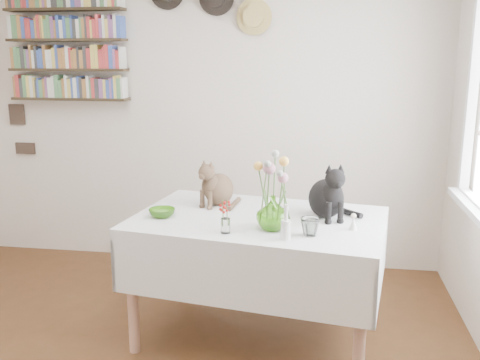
% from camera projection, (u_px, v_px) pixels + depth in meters
% --- Properties ---
extents(room, '(4.08, 4.58, 2.58)m').
position_uv_depth(room, '(85.00, 176.00, 2.30)').
color(room, brown).
rests_on(room, ground).
extents(dining_table, '(1.62, 1.18, 0.80)m').
position_uv_depth(dining_table, '(258.00, 248.00, 3.29)').
color(dining_table, white).
rests_on(dining_table, room).
extents(tabby_cat, '(0.32, 0.34, 0.32)m').
position_uv_depth(tabby_cat, '(219.00, 181.00, 3.50)').
color(tabby_cat, brown).
rests_on(tabby_cat, dining_table).
extents(black_cat, '(0.33, 0.36, 0.35)m').
position_uv_depth(black_cat, '(327.00, 188.00, 3.23)').
color(black_cat, black).
rests_on(black_cat, dining_table).
extents(flower_vase, '(0.24, 0.24, 0.20)m').
position_uv_depth(flower_vase, '(273.00, 213.00, 3.00)').
color(flower_vase, '#83CE3F').
rests_on(flower_vase, dining_table).
extents(green_bowl, '(0.19, 0.19, 0.05)m').
position_uv_depth(green_bowl, '(162.00, 213.00, 3.25)').
color(green_bowl, '#83CE3F').
rests_on(green_bowl, dining_table).
extents(drinking_glass, '(0.13, 0.13, 0.10)m').
position_uv_depth(drinking_glass, '(310.00, 227.00, 2.91)').
color(drinking_glass, white).
rests_on(drinking_glass, dining_table).
extents(candlestick, '(0.05, 0.05, 0.19)m').
position_uv_depth(candlestick, '(286.00, 228.00, 2.84)').
color(candlestick, white).
rests_on(candlestick, dining_table).
extents(berry_jar, '(0.05, 0.05, 0.21)m').
position_uv_depth(berry_jar, '(225.00, 217.00, 2.94)').
color(berry_jar, white).
rests_on(berry_jar, dining_table).
extents(porcelain_figurine, '(0.05, 0.05, 0.10)m').
position_uv_depth(porcelain_figurine, '(353.00, 223.00, 3.01)').
color(porcelain_figurine, white).
rests_on(porcelain_figurine, dining_table).
extents(flower_bouquet, '(0.17, 0.13, 0.39)m').
position_uv_depth(flower_bouquet, '(274.00, 170.00, 2.95)').
color(flower_bouquet, '#4C7233').
rests_on(flower_bouquet, flower_vase).
extents(bookshelf_unit, '(1.00, 0.16, 0.91)m').
position_uv_depth(bookshelf_unit, '(67.00, 45.00, 4.41)').
color(bookshelf_unit, '#302515').
rests_on(bookshelf_unit, room).
extents(wall_hats, '(0.98, 0.09, 0.48)m').
position_uv_depth(wall_hats, '(212.00, 2.00, 4.18)').
color(wall_hats, black).
rests_on(wall_hats, room).
extents(wall_art_plaques, '(0.21, 0.02, 0.44)m').
position_uv_depth(wall_art_plaques, '(21.00, 129.00, 4.72)').
color(wall_art_plaques, '#38281E').
rests_on(wall_art_plaques, room).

